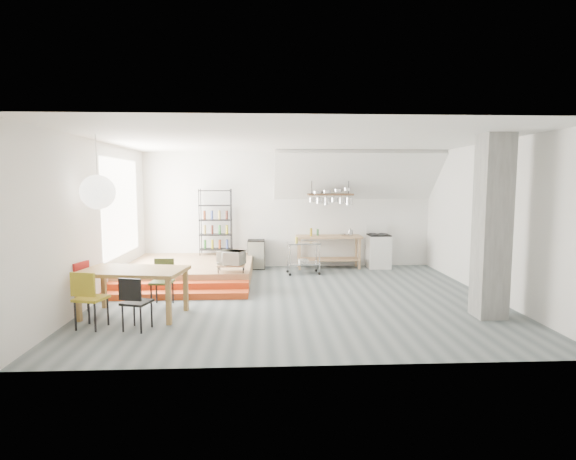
{
  "coord_description": "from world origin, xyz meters",
  "views": [
    {
      "loc": [
        -0.63,
        -9.08,
        2.36
      ],
      "look_at": [
        -0.14,
        0.8,
        1.32
      ],
      "focal_mm": 28.0,
      "sensor_mm": 36.0,
      "label": 1
    }
  ],
  "objects": [
    {
      "name": "pot_rack",
      "position": [
        1.13,
        2.92,
        1.98
      ],
      "size": [
        1.2,
        0.5,
        1.43
      ],
      "color": "#452D1B",
      "rests_on": "ceiling"
    },
    {
      "name": "bowl",
      "position": [
        1.51,
        3.1,
        0.93
      ],
      "size": [
        0.21,
        0.21,
        0.05
      ],
      "primitive_type": "imported",
      "rotation": [
        0.0,
        0.0,
        0.02
      ],
      "color": "silver",
      "rests_on": "kitchen_counter"
    },
    {
      "name": "microwave_shelf",
      "position": [
        -1.4,
        0.75,
        0.55
      ],
      "size": [
        0.6,
        0.4,
        0.16
      ],
      "color": "#A57552",
      "rests_on": "platform"
    },
    {
      "name": "slope_ceiling",
      "position": [
        1.8,
        2.9,
        2.55
      ],
      "size": [
        4.4,
        1.44,
        1.32
      ],
      "primitive_type": "cube",
      "rotation": [
        -0.73,
        0.0,
        0.0
      ],
      "color": "white",
      "rests_on": "wall_back"
    },
    {
      "name": "microwave",
      "position": [
        -1.4,
        0.75,
        0.72
      ],
      "size": [
        0.66,
        0.55,
        0.31
      ],
      "primitive_type": "imported",
      "rotation": [
        0.0,
        0.0,
        -0.37
      ],
      "color": "beige",
      "rests_on": "microwave_shelf"
    },
    {
      "name": "wall_left",
      "position": [
        -4.0,
        0.0,
        1.6
      ],
      "size": [
        0.04,
        7.0,
        3.2
      ],
      "primitive_type": "cube",
      "color": "silver",
      "rests_on": "ground"
    },
    {
      "name": "concrete_column",
      "position": [
        3.3,
        -1.5,
        1.6
      ],
      "size": [
        0.5,
        0.5,
        3.2
      ],
      "primitive_type": "cube",
      "color": "slate",
      "rests_on": "ground"
    },
    {
      "name": "step_upper",
      "position": [
        -2.5,
        0.4,
        0.13
      ],
      "size": [
        3.0,
        0.35,
        0.27
      ],
      "primitive_type": "cube",
      "color": "#C74217",
      "rests_on": "ground"
    },
    {
      "name": "step_lower",
      "position": [
        -2.5,
        0.05,
        0.07
      ],
      "size": [
        3.0,
        0.35,
        0.13
      ],
      "primitive_type": "cube",
      "color": "#C74217",
      "rests_on": "ground"
    },
    {
      "name": "wall_back",
      "position": [
        0.0,
        3.5,
        1.6
      ],
      "size": [
        8.0,
        0.04,
        3.2
      ],
      "primitive_type": "cube",
      "color": "silver",
      "rests_on": "ground"
    },
    {
      "name": "chair_red",
      "position": [
        -4.05,
        -0.98,
        0.57
      ],
      "size": [
        0.52,
        0.52,
        0.95
      ],
      "rotation": [
        0.0,
        0.0,
        -1.8
      ],
      "color": "#B21A19",
      "rests_on": "ground"
    },
    {
      "name": "ceiling",
      "position": [
        0.0,
        0.0,
        3.2
      ],
      "size": [
        8.0,
        7.0,
        0.02
      ],
      "primitive_type": "cube",
      "color": "white",
      "rests_on": "wall_back"
    },
    {
      "name": "wall_right",
      "position": [
        4.0,
        0.0,
        1.6
      ],
      "size": [
        0.04,
        7.0,
        3.2
      ],
      "primitive_type": "cube",
      "color": "silver",
      "rests_on": "ground"
    },
    {
      "name": "kitchen_counter",
      "position": [
        1.1,
        3.15,
        0.63
      ],
      "size": [
        1.8,
        0.6,
        0.91
      ],
      "color": "#A57552",
      "rests_on": "ground"
    },
    {
      "name": "mini_fridge",
      "position": [
        -0.9,
        3.2,
        0.4
      ],
      "size": [
        0.47,
        0.47,
        0.8
      ],
      "primitive_type": "cube",
      "color": "black",
      "rests_on": "ground"
    },
    {
      "name": "stove",
      "position": [
        2.5,
        3.16,
        0.48
      ],
      "size": [
        0.6,
        0.6,
        1.18
      ],
      "color": "white",
      "rests_on": "ground"
    },
    {
      "name": "floor",
      "position": [
        0.0,
        0.0,
        0.0
      ],
      "size": [
        8.0,
        8.0,
        0.0
      ],
      "primitive_type": "plane",
      "color": "#535D60",
      "rests_on": "ground"
    },
    {
      "name": "dining_table",
      "position": [
        -2.97,
        -1.15,
        0.75
      ],
      "size": [
        1.91,
        1.27,
        0.84
      ],
      "rotation": [
        0.0,
        0.0,
        -0.16
      ],
      "color": "olive",
      "rests_on": "ground"
    },
    {
      "name": "chair_olive",
      "position": [
        -2.63,
        -0.4,
        0.53
      ],
      "size": [
        0.43,
        0.43,
        0.89
      ],
      "rotation": [
        0.0,
        0.0,
        -0.07
      ],
      "color": "#4D5C2B",
      "rests_on": "ground"
    },
    {
      "name": "paper_lantern",
      "position": [
        -3.57,
        -1.05,
        2.2
      ],
      "size": [
        0.6,
        0.6,
        0.6
      ],
      "primitive_type": "sphere",
      "color": "white",
      "rests_on": "ceiling"
    },
    {
      "name": "wire_shelving",
      "position": [
        -2.0,
        3.2,
        1.33
      ],
      "size": [
        0.88,
        0.38,
        1.8
      ],
      "color": "black",
      "rests_on": "platform"
    },
    {
      "name": "chair_mustard",
      "position": [
        -3.49,
        -1.88,
        0.57
      ],
      "size": [
        0.53,
        0.53,
        0.96
      ],
      "rotation": [
        0.0,
        0.0,
        2.91
      ],
      "color": "#A48E1C",
      "rests_on": "ground"
    },
    {
      "name": "window_pane",
      "position": [
        -3.98,
        1.5,
        1.8
      ],
      "size": [
        0.02,
        2.5,
        2.2
      ],
      "primitive_type": "cube",
      "color": "white",
      "rests_on": "wall_left"
    },
    {
      "name": "rolling_cart",
      "position": [
        0.34,
        2.4,
        0.53
      ],
      "size": [
        0.88,
        0.56,
        0.82
      ],
      "rotation": [
        0.0,
        0.0,
        0.11
      ],
      "color": "silver",
      "rests_on": "ground"
    },
    {
      "name": "chair_black",
      "position": [
        -2.73,
        -1.99,
        0.52
      ],
      "size": [
        0.5,
        0.5,
        0.88
      ],
      "rotation": [
        0.0,
        0.0,
        2.86
      ],
      "color": "black",
      "rests_on": "ground"
    },
    {
      "name": "platform",
      "position": [
        -2.5,
        2.0,
        0.2
      ],
      "size": [
        3.0,
        3.0,
        0.4
      ],
      "primitive_type": "cube",
      "color": "#A57552",
      "rests_on": "ground"
    }
  ]
}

